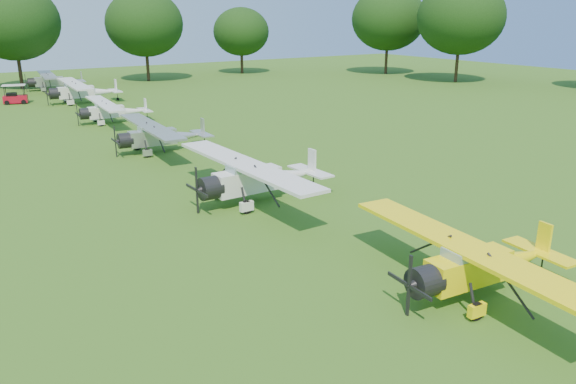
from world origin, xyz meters
name	(u,v)px	position (x,y,z in m)	size (l,w,h in m)	color
ground	(272,212)	(0.00, 0.00, 0.00)	(160.00, 160.00, 0.00)	#285816
tree_belt	(333,38)	(3.57, 0.16, 8.03)	(137.36, 130.27, 14.52)	black
aircraft_2	(480,261)	(1.47, -10.86, 1.21)	(6.63, 10.56, 2.07)	#FFE50A
aircraft_3	(257,176)	(0.25, 1.89, 1.34)	(7.30, 11.60, 2.29)	silver
aircraft_4	(160,134)	(0.06, 14.80, 1.21)	(6.63, 10.56, 2.08)	#BBBCC0
aircraft_5	(111,110)	(0.49, 27.32, 1.15)	(6.25, 9.96, 1.96)	silver
aircraft_6	(81,90)	(1.20, 40.31, 1.38)	(7.54, 12.01, 2.37)	silver
aircraft_7	(53,80)	(0.95, 52.83, 1.27)	(6.95, 11.05, 2.17)	#BBBCC0
golf_cart	(15,97)	(-4.87, 43.71, 0.66)	(2.58, 1.92, 1.98)	#AC0C20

